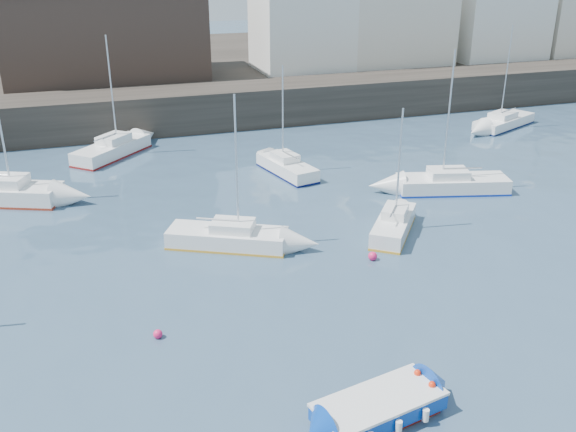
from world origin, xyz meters
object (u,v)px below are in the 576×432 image
object	(u,v)px
blue_dinghy	(379,407)
sailboat_g	(504,122)
sailboat_h	(112,149)
sailboat_d	(452,183)
sailboat_f	(287,167)
sailboat_b	(228,237)
sailboat_e	(1,193)
buoy_near	(158,338)
buoy_far	(176,237)
buoy_mid	(372,260)
sailboat_c	(394,224)

from	to	relation	value
blue_dinghy	sailboat_g	bearing A→B (deg)	48.87
sailboat_g	sailboat_h	xyz separation A→B (m)	(-29.87, 1.82, 0.07)
sailboat_d	sailboat_f	distance (m)	10.10
sailboat_b	sailboat_d	bearing A→B (deg)	12.63
sailboat_e	sailboat_h	distance (m)	9.34
sailboat_e	buoy_near	world-z (taller)	sailboat_e
sailboat_b	buoy_far	bearing A→B (deg)	139.72
sailboat_b	buoy_mid	xyz separation A→B (m)	(5.91, -3.47, -0.48)
buoy_near	sailboat_e	bearing A→B (deg)	111.48
sailboat_c	buoy_far	bearing A→B (deg)	164.03
sailboat_h	buoy_mid	world-z (taller)	sailboat_h
buoy_mid	buoy_far	bearing A→B (deg)	146.69
sailboat_f	buoy_mid	size ratio (longest dim) A/B	16.18
sailboat_f	sailboat_h	bearing A→B (deg)	144.81
sailboat_b	sailboat_c	size ratio (longest dim) A/B	1.18
sailboat_g	buoy_near	bearing A→B (deg)	-144.67
sailboat_h	buoy_mid	bearing A→B (deg)	-62.90
buoy_near	sailboat_c	bearing A→B (deg)	24.52
blue_dinghy	sailboat_d	bearing A→B (deg)	52.52
sailboat_h	buoy_near	size ratio (longest dim) A/B	23.16
sailboat_d	buoy_mid	xyz separation A→B (m)	(-8.16, -6.62, -0.49)
sailboat_e	buoy_mid	distance (m)	21.05
sailboat_b	sailboat_d	size ratio (longest dim) A/B	0.90
blue_dinghy	sailboat_e	xyz separation A→B (m)	(-12.15, 22.75, 0.13)
blue_dinghy	sailboat_b	world-z (taller)	sailboat_b
sailboat_c	sailboat_e	bearing A→B (deg)	150.53
blue_dinghy	sailboat_c	world-z (taller)	sailboat_c
sailboat_c	sailboat_d	size ratio (longest dim) A/B	0.77
sailboat_c	sailboat_g	xyz separation A→B (m)	(17.52, 15.55, -0.03)
sailboat_f	buoy_mid	bearing A→B (deg)	-90.08
sailboat_b	sailboat_g	distance (m)	29.46
sailboat_c	sailboat_h	world-z (taller)	sailboat_h
sailboat_b	buoy_mid	distance (m)	6.87
sailboat_f	sailboat_g	xyz separation A→B (m)	(19.75, 5.31, -0.02)
blue_dinghy	sailboat_e	world-z (taller)	sailboat_e
sailboat_g	buoy_mid	bearing A→B (deg)	-137.81
sailboat_d	sailboat_f	world-z (taller)	sailboat_d
sailboat_b	buoy_mid	world-z (taller)	sailboat_b
blue_dinghy	buoy_far	distance (m)	15.54
sailboat_b	sailboat_e	world-z (taller)	sailboat_e
blue_dinghy	buoy_near	xyz separation A→B (m)	(-5.75, 6.48, -0.43)
buoy_near	buoy_far	size ratio (longest dim) A/B	0.84
sailboat_f	buoy_far	distance (m)	10.92
sailboat_e	sailboat_g	world-z (taller)	sailboat_e
blue_dinghy	sailboat_c	xyz separation A→B (m)	(6.65, 12.13, 0.05)
sailboat_h	buoy_mid	xyz separation A→B (m)	(10.10, -19.74, -0.52)
sailboat_d	sailboat_h	xyz separation A→B (m)	(-18.26, 13.12, 0.03)
buoy_mid	sailboat_b	bearing A→B (deg)	149.60
sailboat_c	sailboat_d	xyz separation A→B (m)	(5.92, 4.26, 0.02)
sailboat_h	sailboat_g	bearing A→B (deg)	-3.50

